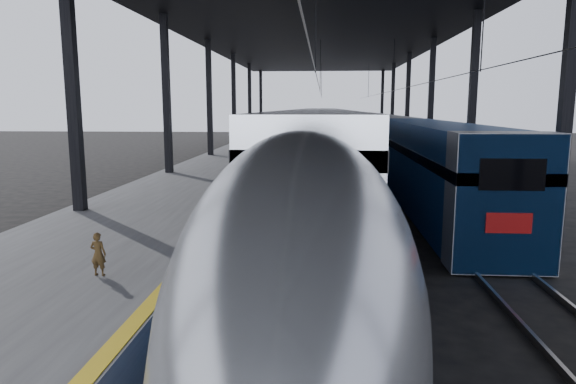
{
  "coord_description": "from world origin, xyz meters",
  "views": [
    {
      "loc": [
        2.28,
        -11.28,
        4.4
      ],
      "look_at": [
        1.28,
        3.11,
        2.0
      ],
      "focal_mm": 32.0,
      "sensor_mm": 36.0,
      "label": 1
    }
  ],
  "objects": [
    {
      "name": "child",
      "position": [
        -2.26,
        -1.52,
        1.45
      ],
      "size": [
        0.34,
        0.24,
        0.9
      ],
      "primitive_type": "imported",
      "rotation": [
        0.0,
        0.0,
        3.07
      ],
      "color": "#483318",
      "rests_on": "platform"
    },
    {
      "name": "yellow_strip",
      "position": [
        -0.7,
        20.0,
        1.0
      ],
      "size": [
        0.3,
        80.0,
        0.01
      ],
      "primitive_type": "cube",
      "color": "gold",
      "rests_on": "platform"
    },
    {
      "name": "rails",
      "position": [
        4.5,
        20.0,
        0.08
      ],
      "size": [
        6.52,
        80.0,
        0.16
      ],
      "color": "slate",
      "rests_on": "ground"
    },
    {
      "name": "platform",
      "position": [
        -3.5,
        20.0,
        0.5
      ],
      "size": [
        6.0,
        80.0,
        1.0
      ],
      "primitive_type": "cube",
      "color": "#4C4C4F",
      "rests_on": "ground"
    },
    {
      "name": "canopy",
      "position": [
        1.9,
        20.0,
        9.12
      ],
      "size": [
        18.0,
        75.0,
        9.47
      ],
      "color": "black",
      "rests_on": "ground"
    },
    {
      "name": "second_train",
      "position": [
        7.0,
        29.11,
        1.9
      ],
      "size": [
        2.73,
        56.05,
        3.75
      ],
      "color": "navy",
      "rests_on": "ground"
    },
    {
      "name": "tgv_train",
      "position": [
        2.0,
        22.48,
        1.99
      ],
      "size": [
        2.97,
        65.2,
        4.26
      ],
      "color": "silver",
      "rests_on": "ground"
    },
    {
      "name": "ground",
      "position": [
        0.0,
        0.0,
        0.0
      ],
      "size": [
        160.0,
        160.0,
        0.0
      ],
      "primitive_type": "plane",
      "color": "black",
      "rests_on": "ground"
    }
  ]
}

